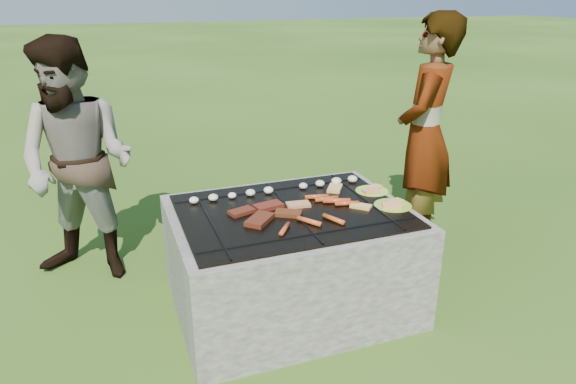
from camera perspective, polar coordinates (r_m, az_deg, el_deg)
name	(u,v)px	position (r m, az deg, el deg)	size (l,w,h in m)	color
lawn	(291,304)	(3.12, 0.32, -12.39)	(60.00, 60.00, 0.00)	#264812
fire_pit	(291,263)	(2.97, 0.34, -7.86)	(1.30, 1.00, 0.62)	#A8A095
mushrooms	(284,188)	(3.08, -0.48, 0.43)	(1.06, 0.06, 0.04)	white
pork_slabs	(264,213)	(2.76, -2.64, -2.36)	(0.39, 0.31, 0.03)	maroon
sausages	(324,208)	(2.82, 4.04, -1.84)	(0.56, 0.43, 0.03)	#C33B20
bread_on_grate	(328,198)	(2.97, 4.43, -0.70)	(0.45, 0.44, 0.02)	tan
plate_far	(372,191)	(3.13, 9.32, 0.11)	(0.22, 0.22, 0.03)	#D2FF3C
plate_near	(393,206)	(2.94, 11.57, -1.49)	(0.22, 0.22, 0.03)	#BBCB30
cook	(425,135)	(3.66, 15.00, 6.11)	(0.59, 0.39, 1.62)	gray
bystander	(78,164)	(3.37, -22.30, 2.88)	(0.73, 0.57, 1.51)	#AA9A8E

